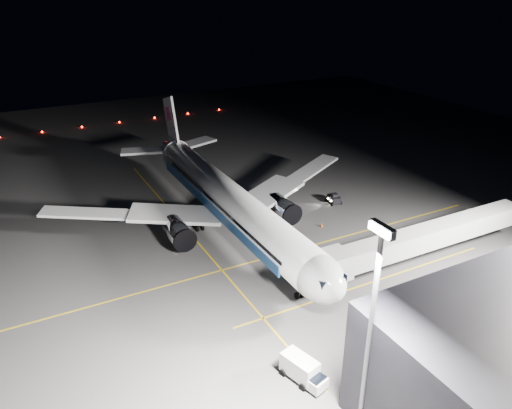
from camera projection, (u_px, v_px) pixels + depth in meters
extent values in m
plane|color=#4C4C4F|center=(230.00, 231.00, 79.54)|extent=(200.00, 200.00, 0.00)
cube|color=gold|center=(260.00, 260.00, 71.50)|extent=(0.25, 80.00, 0.01)
cube|color=gold|center=(195.00, 239.00, 76.99)|extent=(70.00, 0.25, 0.01)
cube|color=gold|center=(369.00, 283.00, 66.10)|extent=(0.25, 40.00, 0.01)
cylinder|color=silver|center=(230.00, 201.00, 77.31)|extent=(48.00, 5.60, 5.60)
ellipsoid|color=silver|center=(317.00, 276.00, 58.04)|extent=(8.96, 5.60, 5.60)
cube|color=black|center=(329.00, 278.00, 55.77)|extent=(2.20, 3.40, 0.90)
cone|color=silver|center=(170.00, 148.00, 100.07)|extent=(9.00, 5.49, 5.49)
cube|color=#1E4C8D|center=(243.00, 200.00, 79.67)|extent=(42.24, 0.25, 1.50)
cube|color=#1E4C8D|center=(211.00, 207.00, 77.32)|extent=(42.24, 0.25, 1.50)
cube|color=silver|center=(267.00, 195.00, 83.38)|extent=(11.36, 15.23, 1.53)
cube|color=silver|center=(176.00, 214.00, 76.61)|extent=(11.36, 15.23, 1.53)
cube|color=silver|center=(313.00, 168.00, 92.32)|extent=(8.57, 13.22, 1.31)
cube|color=silver|center=(85.00, 213.00, 74.97)|extent=(8.57, 13.22, 1.31)
cube|color=silver|center=(195.00, 143.00, 101.75)|extent=(6.20, 9.67, 0.45)
cube|color=silver|center=(145.00, 151.00, 97.35)|extent=(6.20, 9.67, 0.45)
cube|color=white|center=(171.00, 122.00, 95.75)|extent=(7.53, 0.40, 10.28)
cube|color=#E24D92|center=(169.00, 114.00, 95.81)|extent=(3.22, 0.55, 3.22)
cylinder|color=#B7B7BF|center=(283.00, 208.00, 81.31)|extent=(5.60, 3.40, 3.40)
cylinder|color=#B7B7BF|center=(178.00, 232.00, 73.69)|extent=(5.60, 3.40, 3.40)
cylinder|color=#9999A0|center=(299.00, 290.00, 62.55)|extent=(0.26, 0.26, 2.50)
cylinder|color=black|center=(299.00, 295.00, 62.89)|extent=(0.90, 0.70, 0.90)
cylinder|color=#9999A0|center=(246.00, 211.00, 83.24)|extent=(0.26, 0.26, 2.50)
cylinder|color=#9999A0|center=(198.00, 222.00, 79.60)|extent=(0.26, 0.26, 2.50)
cylinder|color=black|center=(246.00, 215.00, 83.53)|extent=(1.10, 1.60, 1.10)
cylinder|color=black|center=(198.00, 226.00, 79.89)|extent=(1.10, 1.60, 1.10)
cube|color=brown|center=(493.00, 303.00, 53.69)|extent=(0.15, 36.00, 3.00)
cube|color=#B2B2B7|center=(430.00, 236.00, 68.43)|extent=(3.00, 33.90, 2.80)
cube|color=#B2B2B7|center=(336.00, 264.00, 61.72)|extent=(3.60, 3.20, 3.40)
cylinder|color=#9999A0|center=(334.00, 285.00, 63.00)|extent=(0.70, 0.70, 3.10)
cylinder|color=black|center=(328.00, 295.00, 63.12)|extent=(0.70, 0.30, 0.70)
cylinder|color=black|center=(339.00, 291.00, 63.88)|extent=(0.70, 0.30, 0.70)
cylinder|color=#59595E|center=(369.00, 341.00, 40.68)|extent=(0.44, 0.44, 20.00)
cube|color=#59595E|center=(383.00, 229.00, 36.36)|extent=(2.40, 0.50, 0.80)
cube|color=white|center=(379.00, 230.00, 36.21)|extent=(2.20, 0.15, 0.60)
sphere|color=#FF140A|center=(42.00, 132.00, 128.80)|extent=(0.44, 0.44, 0.44)
sphere|color=#FF140A|center=(82.00, 127.00, 133.03)|extent=(0.44, 0.44, 0.44)
sphere|color=#FF140A|center=(119.00, 122.00, 137.26)|extent=(0.44, 0.44, 0.44)
sphere|color=#FF140A|center=(155.00, 118.00, 141.49)|extent=(0.44, 0.44, 0.44)
sphere|color=#FF140A|center=(188.00, 114.00, 145.73)|extent=(0.44, 0.44, 0.44)
sphere|color=#FF140A|center=(219.00, 110.00, 149.96)|extent=(0.44, 0.44, 0.44)
cube|color=white|center=(300.00, 366.00, 49.95)|extent=(4.23, 2.89, 2.12)
cube|color=white|center=(317.00, 383.00, 48.66)|extent=(1.98, 2.18, 1.16)
cube|color=black|center=(317.00, 380.00, 48.46)|extent=(1.55, 1.89, 0.48)
cylinder|color=black|center=(316.00, 377.00, 50.15)|extent=(0.81, 0.44, 0.77)
cylinder|color=black|center=(302.00, 387.00, 48.89)|extent=(0.81, 0.44, 0.77)
cylinder|color=black|center=(296.00, 363.00, 51.94)|extent=(0.81, 0.44, 0.77)
cylinder|color=black|center=(283.00, 373.00, 50.68)|extent=(0.81, 0.44, 0.77)
cube|color=black|center=(334.00, 199.00, 88.87)|extent=(2.76, 1.95, 1.17)
cube|color=black|center=(334.00, 195.00, 88.56)|extent=(1.21, 1.21, 0.64)
sphere|color=#FFF2CC|center=(328.00, 199.00, 89.07)|extent=(0.28, 0.28, 0.28)
sphere|color=#FFF2CC|center=(331.00, 201.00, 88.16)|extent=(0.28, 0.28, 0.28)
cylinder|color=black|center=(341.00, 203.00, 88.53)|extent=(0.67, 0.32, 0.64)
cylinder|color=black|center=(332.00, 204.00, 87.98)|extent=(0.67, 0.32, 0.64)
cylinder|color=black|center=(336.00, 199.00, 90.17)|extent=(0.67, 0.32, 0.64)
cylinder|color=black|center=(327.00, 200.00, 89.62)|extent=(0.67, 0.32, 0.64)
cone|color=#DB4409|center=(284.00, 200.00, 89.71)|extent=(0.34, 0.34, 0.51)
cone|color=#DB4409|center=(322.00, 225.00, 80.80)|extent=(0.46, 0.46, 0.68)
cone|color=#DB4409|center=(245.00, 203.00, 88.66)|extent=(0.35, 0.35, 0.52)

